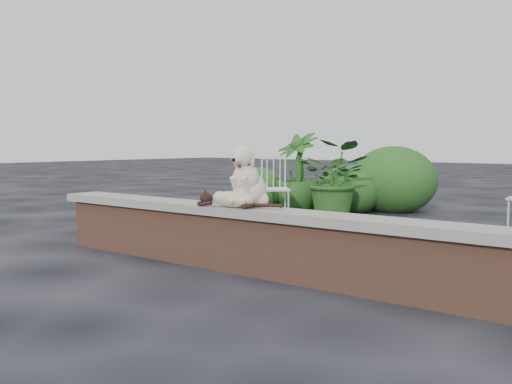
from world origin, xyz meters
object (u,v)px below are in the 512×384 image
Objects in this scene: chair_a at (275,188)px; potted_plant_a at (336,179)px; dog at (250,176)px; cat at (232,198)px; potted_plant_b at (297,173)px.

potted_plant_a is at bearing 1.12° from chair_a.
potted_plant_a is at bearing 102.61° from dog.
dog is 0.47× the size of potted_plant_a.
cat is at bearing -102.51° from chair_a.
potted_plant_b is at bearing 167.82° from potted_plant_a.
potted_plant_b reaches higher than chair_a.
chair_a is (-2.06, 3.05, -0.39)m from dog.
chair_a is at bearing -134.69° from potted_plant_a.
chair_a is 0.90m from potted_plant_b.
potted_plant_b reaches higher than potted_plant_a.
potted_plant_b is at bearing 110.26° from cat.
potted_plant_b is (-2.18, 4.05, -0.00)m from cat.
potted_plant_a reaches higher than cat.
dog is 3.70m from chair_a.
potted_plant_a is (-1.40, 3.72, -0.26)m from dog.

